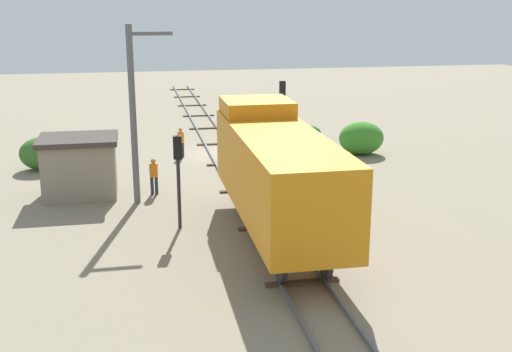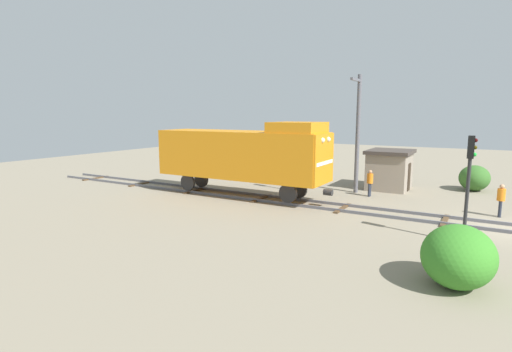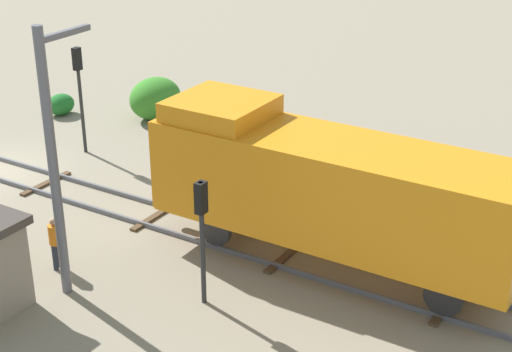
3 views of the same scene
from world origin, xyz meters
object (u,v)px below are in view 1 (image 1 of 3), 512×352
Objects in this scene: relay_hut at (80,166)px; locomotive at (276,169)px; traffic_signal_mid at (178,164)px; worker_by_signal at (154,173)px; worker_near_track at (181,140)px; catenary_mast at (134,111)px; traffic_signal_near at (282,105)px.

locomotive is at bearing 135.55° from relay_hut.
locomotive reaches higher than traffic_signal_mid.
relay_hut is at bearing -44.45° from locomotive.
traffic_signal_mid is 5.13m from worker_by_signal.
worker_near_track is at bearing -131.41° from worker_by_signal.
worker_near_track is 8.36m from relay_hut.
traffic_signal_mid is 4.27m from catenary_mast.
relay_hut reaches higher than worker_by_signal.
traffic_signal_mid is 2.18× the size of worker_by_signal.
traffic_signal_near is 12.47m from traffic_signal_mid.
locomotive is 13.03m from traffic_signal_near.
relay_hut is (2.56, -1.63, -2.72)m from catenary_mast.
locomotive is at bearing 130.74° from catenary_mast.
worker_by_signal is 0.22× the size of catenary_mast.
locomotive is at bearing 148.88° from traffic_signal_mid.
worker_near_track is 7.33m from worker_by_signal.
locomotive is 7.68m from catenary_mast.
catenary_mast is at bearing -152.83° from worker_near_track.
relay_hut is at bearing -32.39° from catenary_mast.
traffic_signal_near is at bearing -153.77° from relay_hut.
catenary_mast reaches higher than traffic_signal_mid.
traffic_signal_near reaches higher than traffic_signal_mid.
traffic_signal_mid is at bearing 72.25° from worker_by_signal.
worker_by_signal is (1.80, 7.10, 0.00)m from worker_near_track.
catenary_mast reaches higher than locomotive.
worker_by_signal is (7.40, 5.77, -2.04)m from traffic_signal_near.
locomotive is 8.24m from worker_by_signal.
worker_by_signal is at bearing -123.04° from catenary_mast.
worker_near_track is at bearing -127.66° from relay_hut.
worker_near_track is 9.16m from catenary_mast.
worker_near_track is at bearing -80.25° from locomotive.
worker_near_track is (2.40, -13.97, -1.78)m from locomotive.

